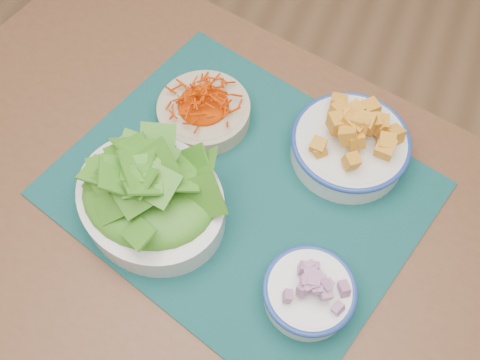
{
  "coord_description": "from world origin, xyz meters",
  "views": [
    {
      "loc": [
        0.1,
        -0.06,
        1.6
      ],
      "look_at": [
        -0.07,
        0.37,
        0.78
      ],
      "focal_mm": 40.0,
      "sensor_mm": 36.0,
      "label": 1
    }
  ],
  "objects_px": {
    "lettuce_bowl": "(149,195)",
    "squash_bowl": "(351,141)",
    "carrot_bowl": "(204,109)",
    "onion_bowl": "(309,291)",
    "placemat": "(240,189)",
    "table": "(210,235)"
  },
  "relations": [
    {
      "from": "lettuce_bowl",
      "to": "squash_bowl",
      "type": "bearing_deg",
      "value": 61.4
    },
    {
      "from": "carrot_bowl",
      "to": "onion_bowl",
      "type": "relative_size",
      "value": 1.25
    },
    {
      "from": "placemat",
      "to": "squash_bowl",
      "type": "distance_m",
      "value": 0.22
    },
    {
      "from": "table",
      "to": "placemat",
      "type": "height_order",
      "value": "placemat"
    },
    {
      "from": "placemat",
      "to": "lettuce_bowl",
      "type": "relative_size",
      "value": 1.83
    },
    {
      "from": "lettuce_bowl",
      "to": "onion_bowl",
      "type": "height_order",
      "value": "lettuce_bowl"
    },
    {
      "from": "lettuce_bowl",
      "to": "onion_bowl",
      "type": "bearing_deg",
      "value": 11.82
    },
    {
      "from": "onion_bowl",
      "to": "lettuce_bowl",
      "type": "bearing_deg",
      "value": 170.83
    },
    {
      "from": "carrot_bowl",
      "to": "squash_bowl",
      "type": "relative_size",
      "value": 0.84
    },
    {
      "from": "squash_bowl",
      "to": "placemat",
      "type": "bearing_deg",
      "value": -138.22
    },
    {
      "from": "lettuce_bowl",
      "to": "table",
      "type": "bearing_deg",
      "value": 39.84
    },
    {
      "from": "table",
      "to": "squash_bowl",
      "type": "xyz_separation_m",
      "value": [
        0.19,
        0.21,
        0.14
      ]
    },
    {
      "from": "placemat",
      "to": "onion_bowl",
      "type": "height_order",
      "value": "onion_bowl"
    },
    {
      "from": "squash_bowl",
      "to": "onion_bowl",
      "type": "bearing_deg",
      "value": -86.26
    },
    {
      "from": "carrot_bowl",
      "to": "squash_bowl",
      "type": "bearing_deg",
      "value": 4.97
    },
    {
      "from": "table",
      "to": "squash_bowl",
      "type": "height_order",
      "value": "squash_bowl"
    },
    {
      "from": "placemat",
      "to": "squash_bowl",
      "type": "relative_size",
      "value": 2.25
    },
    {
      "from": "placemat",
      "to": "onion_bowl",
      "type": "bearing_deg",
      "value": -24.06
    },
    {
      "from": "placemat",
      "to": "lettuce_bowl",
      "type": "height_order",
      "value": "lettuce_bowl"
    },
    {
      "from": "carrot_bowl",
      "to": "onion_bowl",
      "type": "bearing_deg",
      "value": -41.42
    },
    {
      "from": "placemat",
      "to": "onion_bowl",
      "type": "relative_size",
      "value": 3.33
    },
    {
      "from": "placemat",
      "to": "squash_bowl",
      "type": "bearing_deg",
      "value": 57.44
    }
  ]
}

